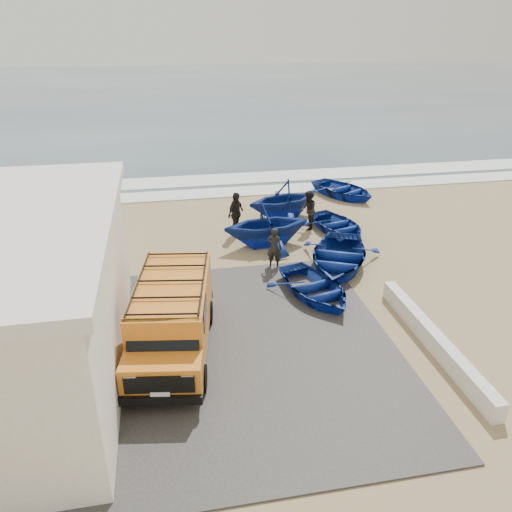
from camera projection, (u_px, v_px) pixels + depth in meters
ground at (241, 311)px, 15.88m from camera, size 160.00×160.00×0.00m
slab at (181, 354)px, 13.75m from camera, size 12.00×10.00×0.05m
ocean at (173, 91)px, 65.62m from camera, size 180.00×88.00×0.01m
surf_line at (205, 194)px, 26.53m from camera, size 180.00×1.60×0.06m
surf_wash at (201, 181)px, 28.75m from camera, size 180.00×2.20×0.04m
parapet at (434, 340)px, 13.94m from camera, size 0.35×6.00×0.55m
van at (172, 316)px, 13.51m from camera, size 2.64×5.13×2.10m
boat_near_left at (315, 287)px, 16.52m from camera, size 3.28×3.98×0.72m
boat_near_right at (338, 256)px, 18.52m from camera, size 4.56×5.14×0.88m
boat_mid_left at (267, 224)px, 20.11m from camera, size 3.88×3.46×1.87m
boat_mid_right at (337, 225)px, 21.61m from camera, size 3.15×3.82×0.69m
boat_far_left at (283, 199)px, 23.02m from camera, size 4.14×3.81×1.82m
boat_far_right at (343, 190)px, 26.01m from camera, size 4.15×4.58×0.78m
fisherman_front at (274, 248)px, 18.36m from camera, size 0.68×0.59×1.57m
fisherman_middle at (308, 210)px, 21.77m from camera, size 0.83×0.97×1.73m
fisherman_back at (236, 214)px, 21.21m from camera, size 1.06×1.12×1.86m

